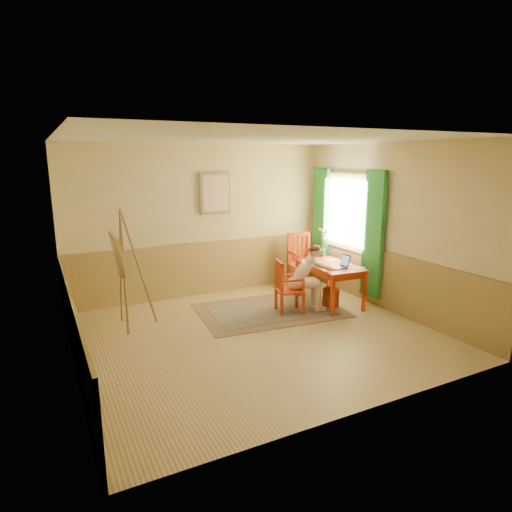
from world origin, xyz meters
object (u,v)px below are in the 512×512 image
laptop (340,265)px  easel (121,259)px  figure (307,275)px  table (331,269)px  chair_back (302,261)px  chair_left (287,287)px

laptop → easel: size_ratio=0.20×
figure → laptop: 0.61m
table → chair_back: size_ratio=1.15×
figure → easel: size_ratio=0.63×
laptop → chair_left: bearing=168.0°
table → chair_back: (0.08, 1.06, -0.09)m
table → laptop: 0.28m
easel → laptop: bearing=-12.8°
table → figure: bearing=-168.5°
chair_left → laptop: laptop is taller
chair_left → chair_back: (1.01, 1.11, 0.09)m
figure → easel: (-2.87, 0.66, 0.45)m
figure → laptop: size_ratio=3.13×
table → figure: 0.60m
chair_left → easel: size_ratio=0.50×
table → easel: easel is taller
figure → easel: 2.98m
chair_left → table: bearing=3.1°
chair_back → table: bearing=-94.3°
chair_left → laptop: 0.99m
laptop → easel: 3.55m
laptop → chair_back: bearing=86.4°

